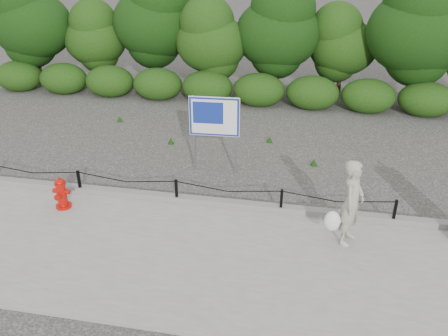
% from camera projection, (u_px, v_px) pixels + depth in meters
% --- Properties ---
extents(ground, '(90.00, 90.00, 0.00)m').
position_uv_depth(ground, '(177.00, 205.00, 11.47)').
color(ground, '#2D2B28').
rests_on(ground, ground).
extents(sidewalk, '(14.00, 4.00, 0.08)m').
position_uv_depth(sidewalk, '(150.00, 252.00, 9.70)').
color(sidewalk, gray).
rests_on(sidewalk, ground).
extents(curb, '(14.00, 0.22, 0.14)m').
position_uv_depth(curb, '(177.00, 198.00, 11.45)').
color(curb, slate).
rests_on(curb, sidewalk).
extents(chain_barrier, '(10.06, 0.06, 0.60)m').
position_uv_depth(chain_barrier, '(176.00, 188.00, 11.27)').
color(chain_barrier, black).
rests_on(chain_barrier, sidewalk).
extents(treeline, '(20.40, 3.89, 4.96)m').
position_uv_depth(treeline, '(244.00, 28.00, 18.09)').
color(treeline, black).
rests_on(treeline, ground).
extents(fire_hydrant, '(0.41, 0.41, 0.78)m').
position_uv_depth(fire_hydrant, '(61.00, 193.00, 11.05)').
color(fire_hydrant, '#B60E06').
rests_on(fire_hydrant, sidewalk).
extents(pedestrian, '(0.84, 0.79, 1.86)m').
position_uv_depth(pedestrian, '(351.00, 204.00, 9.59)').
color(pedestrian, '#A8A690').
rests_on(pedestrian, sidewalk).
extents(advertising_sign, '(1.34, 0.17, 2.14)m').
position_uv_depth(advertising_sign, '(214.00, 120.00, 12.39)').
color(advertising_sign, slate).
rests_on(advertising_sign, ground).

